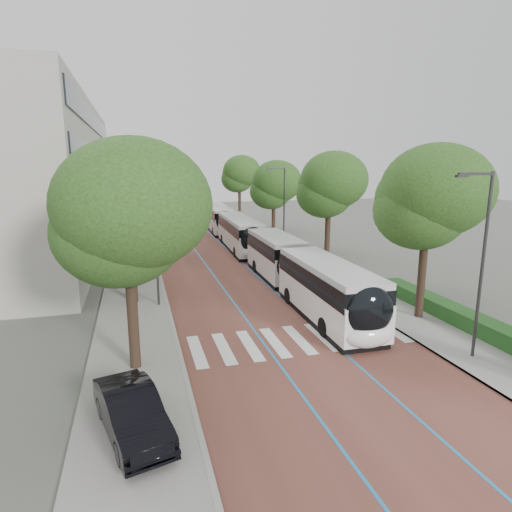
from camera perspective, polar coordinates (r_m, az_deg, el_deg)
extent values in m
plane|color=#51544C|center=(20.47, 6.28, -12.16)|extent=(160.00, 160.00, 0.00)
cube|color=brown|center=(58.30, -8.62, 3.68)|extent=(11.00, 140.00, 0.02)
cube|color=gray|center=(57.85, -16.02, 3.33)|extent=(4.00, 140.00, 0.12)
cube|color=gray|center=(59.68, -1.45, 4.05)|extent=(4.00, 140.00, 0.12)
cube|color=gray|center=(57.87, -14.14, 3.44)|extent=(0.20, 140.00, 0.14)
cube|color=gray|center=(59.24, -3.23, 3.98)|extent=(0.20, 140.00, 0.14)
cube|color=silver|center=(20.21, -7.87, -12.46)|extent=(0.55, 3.60, 0.01)
cube|color=silver|center=(20.39, -4.31, -12.14)|extent=(0.55, 3.60, 0.01)
cube|color=silver|center=(20.65, -0.84, -11.79)|extent=(0.55, 3.60, 0.01)
cube|color=silver|center=(20.98, 2.53, -11.40)|extent=(0.55, 3.60, 0.01)
cube|color=silver|center=(21.38, 5.77, -10.99)|extent=(0.55, 3.60, 0.01)
cube|color=silver|center=(21.84, 8.87, -10.56)|extent=(0.55, 3.60, 0.01)
cube|color=silver|center=(22.36, 11.83, -10.13)|extent=(0.55, 3.60, 0.01)
cube|color=silver|center=(22.94, 14.64, -9.69)|extent=(0.55, 3.60, 0.01)
cube|color=silver|center=(23.57, 17.30, -9.25)|extent=(0.55, 3.60, 0.01)
cube|color=#2478B5|center=(58.12, -10.19, 3.61)|extent=(0.12, 126.00, 0.01)
cube|color=#2478B5|center=(58.51, -7.07, 3.77)|extent=(0.12, 126.00, 0.01)
cube|color=black|center=(45.68, -19.90, 4.59)|extent=(0.12, 38.00, 1.60)
cube|color=black|center=(45.42, -20.19, 8.59)|extent=(0.12, 38.00, 1.60)
cube|color=black|center=(45.38, -20.49, 12.62)|extent=(0.12, 38.00, 1.60)
cube|color=black|center=(45.54, -20.78, 16.39)|extent=(0.12, 38.00, 1.60)
cube|color=#174418|center=(24.97, 26.24, -7.56)|extent=(1.20, 14.00, 0.80)
cylinder|color=#303033|center=(20.40, 27.92, -1.40)|extent=(0.14, 0.14, 8.00)
cube|color=#303033|center=(19.40, 27.33, 9.70)|extent=(1.70, 0.12, 0.12)
cube|color=#303033|center=(18.94, 25.73, 9.58)|extent=(0.50, 0.20, 0.10)
cylinder|color=#303033|center=(41.87, 3.76, 6.21)|extent=(0.14, 0.14, 8.00)
cube|color=#303033|center=(41.40, 2.77, 11.56)|extent=(1.70, 0.12, 0.12)
cube|color=#303033|center=(41.18, 1.83, 11.46)|extent=(0.50, 0.20, 0.10)
cylinder|color=#303033|center=(25.63, -13.23, 2.19)|extent=(0.14, 0.14, 8.00)
cylinder|color=black|center=(18.31, -16.09, -8.03)|extent=(0.44, 0.44, 4.46)
ellipsoid|color=#1F3F14|center=(17.38, -16.87, 4.65)|extent=(6.06, 6.06, 5.15)
cylinder|color=black|center=(26.96, -16.12, -1.61)|extent=(0.44, 0.44, 4.44)
ellipsoid|color=#1F3F14|center=(26.33, -16.63, 6.95)|extent=(5.33, 5.33, 4.53)
cylinder|color=black|center=(35.79, -16.13, 1.63)|extent=(0.44, 0.44, 4.37)
ellipsoid|color=#1F3F14|center=(35.32, -16.50, 7.98)|extent=(5.95, 5.95, 5.06)
cylinder|color=black|center=(45.64, -16.15, 4.04)|extent=(0.44, 0.44, 4.75)
ellipsoid|color=#1F3F14|center=(45.28, -16.47, 9.46)|extent=(5.41, 5.41, 4.60)
cylinder|color=black|center=(57.57, -16.15, 5.51)|extent=(0.44, 0.44, 4.55)
ellipsoid|color=#1F3F14|center=(57.28, -16.39, 9.62)|extent=(5.84, 5.84, 4.96)
cylinder|color=black|center=(72.48, -16.16, 6.99)|extent=(0.44, 0.44, 5.12)
ellipsoid|color=#1F3F14|center=(72.26, -16.38, 10.66)|extent=(6.48, 6.48, 5.51)
cylinder|color=black|center=(25.07, 21.19, -2.79)|extent=(0.44, 0.44, 4.60)
ellipsoid|color=#1F3F14|center=(24.39, 21.94, 6.75)|extent=(5.74, 5.74, 4.88)
cylinder|color=black|center=(35.12, 9.48, 2.02)|extent=(0.44, 0.44, 4.70)
ellipsoid|color=#1F3F14|center=(34.65, 9.72, 8.99)|extent=(5.31, 5.31, 4.51)
cylinder|color=black|center=(48.04, 2.35, 4.58)|extent=(0.44, 0.44, 4.25)
ellipsoid|color=#1F3F14|center=(47.69, 2.39, 9.18)|extent=(5.46, 5.46, 4.64)
cylinder|color=black|center=(63.30, -2.19, 6.67)|extent=(0.44, 0.44, 4.87)
ellipsoid|color=#1F3F14|center=(63.04, -2.22, 10.68)|extent=(5.46, 5.46, 4.64)
cylinder|color=black|center=(28.30, 5.27, -1.47)|extent=(2.32, 0.94, 2.30)
cube|color=white|center=(23.86, 9.46, -5.44)|extent=(2.67, 9.41, 1.82)
cube|color=black|center=(23.55, 9.55, -2.80)|extent=(2.71, 9.22, 0.97)
cube|color=silver|center=(23.39, 9.61, -1.28)|extent=(2.62, 9.22, 0.31)
cube|color=black|center=(24.21, 9.37, -7.90)|extent=(2.62, 9.03, 0.35)
cube|color=white|center=(32.40, 2.65, -0.63)|extent=(2.64, 7.79, 1.82)
cube|color=black|center=(32.17, 2.67, 1.36)|extent=(2.68, 7.63, 0.97)
cube|color=silver|center=(32.06, 2.68, 2.48)|extent=(2.59, 7.63, 0.31)
cube|color=black|center=(32.66, 2.63, -2.49)|extent=(2.59, 7.47, 0.35)
ellipsoid|color=black|center=(19.81, 14.91, -7.12)|extent=(2.37, 1.14, 2.28)
ellipsoid|color=white|center=(20.16, 14.80, -10.23)|extent=(2.37, 1.04, 1.14)
cylinder|color=black|center=(21.71, 9.11, -9.36)|extent=(0.32, 1.01, 1.00)
cylinder|color=black|center=(22.68, 14.40, -8.65)|extent=(0.32, 1.01, 1.00)
cylinder|color=black|center=(33.83, -0.04, -1.39)|extent=(0.32, 1.01, 1.00)
cylinder|color=black|center=(34.46, 3.60, -1.17)|extent=(0.32, 1.01, 1.00)
cylinder|color=black|center=(26.41, 4.42, -5.32)|extent=(0.32, 1.01, 1.00)
cylinder|color=black|center=(27.21, 8.94, -4.90)|extent=(0.32, 1.01, 1.00)
cube|color=white|center=(42.92, -2.17, 2.52)|extent=(2.97, 12.09, 1.82)
cube|color=black|center=(42.74, -2.18, 4.03)|extent=(3.01, 11.85, 0.97)
cube|color=silver|center=(42.66, -2.19, 4.88)|extent=(2.92, 11.85, 0.31)
cube|color=black|center=(43.11, -2.16, 1.09)|extent=(2.91, 11.61, 0.35)
ellipsoid|color=black|center=(37.16, -0.39, 2.19)|extent=(2.39, 1.19, 2.28)
ellipsoid|color=white|center=(37.32, -0.37, 0.46)|extent=(2.39, 1.09, 1.14)
cylinder|color=black|center=(39.37, -2.74, 0.51)|extent=(0.34, 1.01, 1.00)
cylinder|color=black|center=(39.85, 0.46, 0.67)|extent=(0.34, 1.01, 1.00)
cylinder|color=black|center=(46.54, -4.46, 2.29)|extent=(0.34, 1.01, 1.00)
cylinder|color=black|center=(46.94, -1.73, 2.40)|extent=(0.34, 1.01, 1.00)
cube|color=white|center=(55.59, -5.02, 4.67)|extent=(3.10, 12.11, 1.82)
cube|color=black|center=(55.46, -5.04, 5.84)|extent=(3.13, 11.87, 0.97)
cube|color=silver|center=(55.40, -5.05, 6.50)|extent=(3.04, 11.87, 0.31)
cube|color=black|center=(55.74, -5.00, 3.56)|extent=(3.03, 11.63, 0.35)
ellipsoid|color=black|center=(49.76, -4.09, 4.68)|extent=(2.40, 1.22, 2.28)
ellipsoid|color=white|center=(49.87, -4.06, 3.37)|extent=(2.40, 1.12, 1.14)
cylinder|color=black|center=(52.02, -5.68, 3.30)|extent=(0.35, 1.01, 1.00)
cylinder|color=black|center=(52.35, -3.23, 3.40)|extent=(0.35, 1.01, 1.00)
cylinder|color=black|center=(59.29, -6.60, 4.35)|extent=(0.35, 1.01, 1.00)
cylinder|color=black|center=(59.58, -4.44, 4.44)|extent=(0.35, 1.01, 1.00)
imported|color=black|center=(14.64, -16.22, -19.35)|extent=(2.64, 4.72, 1.47)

